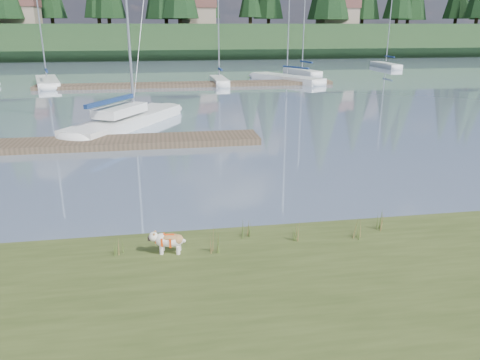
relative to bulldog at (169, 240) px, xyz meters
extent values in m
plane|color=#7C8EA6|center=(0.32, 32.59, -0.65)|extent=(200.00, 200.00, 0.00)
cube|color=#3E4A1F|center=(0.32, -3.41, -0.48)|extent=(60.00, 9.00, 0.35)
cube|color=#1B3319|center=(0.32, 75.59, 1.85)|extent=(200.00, 20.00, 5.00)
cylinder|color=silver|center=(-0.17, -0.06, -0.21)|extent=(0.09, 0.09, 0.18)
cylinder|color=silver|center=(-0.14, 0.12, -0.21)|extent=(0.09, 0.09, 0.18)
cylinder|color=silver|center=(0.19, -0.13, -0.21)|extent=(0.09, 0.09, 0.18)
cylinder|color=silver|center=(0.22, 0.06, -0.21)|extent=(0.09, 0.09, 0.18)
ellipsoid|color=silver|center=(0.03, -0.01, -0.02)|extent=(0.65, 0.40, 0.29)
ellipsoid|color=#AA743F|center=(0.03, -0.01, 0.08)|extent=(0.47, 0.35, 0.10)
ellipsoid|color=silver|center=(-0.33, 0.06, 0.08)|extent=(0.25, 0.25, 0.21)
cube|color=black|center=(-0.42, 0.07, 0.04)|extent=(0.08, 0.12, 0.08)
cube|color=white|center=(-1.95, 15.77, -0.43)|extent=(5.98, 8.51, 0.70)
ellipsoid|color=white|center=(0.18, 19.54, -0.43)|extent=(2.81, 2.99, 0.70)
cube|color=navy|center=(-2.58, 14.65, 0.90)|extent=(2.11, 3.53, 0.20)
cube|color=white|center=(-2.19, 15.34, 0.30)|extent=(2.75, 3.42, 0.45)
cube|color=#4C3D2C|center=(-3.68, 11.59, -0.50)|extent=(16.00, 2.00, 0.30)
cube|color=#4C3D2C|center=(2.32, 32.59, -0.50)|extent=(26.00, 2.20, 0.30)
cube|color=white|center=(-10.16, 35.36, -0.43)|extent=(3.66, 7.98, 0.70)
ellipsoid|color=white|center=(-11.13, 39.13, -0.43)|extent=(2.17, 2.48, 0.70)
cylinder|color=silver|center=(-10.16, 35.36, 6.23)|extent=(0.12, 0.12, 12.16)
cube|color=navy|center=(-9.89, 34.34, 0.75)|extent=(0.97, 3.05, 0.20)
cube|color=white|center=(5.21, 33.67, -0.43)|extent=(1.26, 5.27, 0.70)
ellipsoid|color=white|center=(5.18, 36.29, -0.43)|extent=(1.16, 1.45, 0.70)
cylinder|color=silver|center=(5.21, 33.67, 4.28)|extent=(0.12, 0.12, 8.26)
cube|color=navy|center=(5.22, 32.95, 0.75)|extent=(0.23, 2.09, 0.20)
cube|color=white|center=(11.84, 34.60, -0.43)|extent=(5.70, 8.18, 0.70)
ellipsoid|color=white|center=(9.82, 38.23, -0.43)|extent=(2.69, 2.86, 0.70)
cylinder|color=silver|center=(11.84, 34.60, 6.54)|extent=(0.12, 0.12, 12.78)
cube|color=navy|center=(12.39, 33.61, 0.75)|extent=(1.78, 2.99, 0.20)
cube|color=white|center=(15.19, 40.82, -0.43)|extent=(2.74, 6.44, 0.70)
ellipsoid|color=white|center=(14.51, 43.89, -0.43)|extent=(1.71, 1.97, 0.70)
cylinder|color=silver|center=(15.19, 40.82, 4.99)|extent=(0.12, 0.12, 9.68)
cube|color=navy|center=(15.37, 39.99, 0.75)|extent=(0.73, 2.48, 0.20)
cube|color=white|center=(28.17, 47.50, -0.43)|extent=(1.57, 6.41, 0.70)
ellipsoid|color=white|center=(28.23, 50.69, -0.43)|extent=(1.42, 1.77, 0.70)
cylinder|color=silver|center=(28.17, 47.50, 4.91)|extent=(0.12, 0.12, 9.52)
cube|color=navy|center=(28.15, 46.63, 0.75)|extent=(0.25, 2.54, 0.20)
cone|color=#475B23|center=(0.94, -0.14, -0.02)|extent=(0.03, 0.03, 0.58)
cone|color=brown|center=(1.05, -0.21, -0.07)|extent=(0.03, 0.03, 0.46)
cone|color=#475B23|center=(1.00, -0.11, 0.01)|extent=(0.03, 0.03, 0.63)
cone|color=brown|center=(1.08, -0.17, -0.10)|extent=(0.03, 0.03, 0.40)
cone|color=#475B23|center=(0.96, -0.22, -0.04)|extent=(0.03, 0.03, 0.52)
cone|color=#475B23|center=(1.77, 0.54, -0.07)|extent=(0.03, 0.03, 0.47)
cone|color=brown|center=(1.88, 0.47, -0.12)|extent=(0.03, 0.03, 0.37)
cone|color=#475B23|center=(1.83, 0.57, -0.05)|extent=(0.03, 0.03, 0.51)
cone|color=brown|center=(1.91, 0.51, -0.14)|extent=(0.03, 0.03, 0.33)
cone|color=#475B23|center=(1.79, 0.46, -0.09)|extent=(0.03, 0.03, 0.42)
cone|color=#475B23|center=(4.39, 0.01, -0.05)|extent=(0.03, 0.03, 0.50)
cone|color=brown|center=(4.50, -0.06, -0.10)|extent=(0.03, 0.03, 0.40)
cone|color=#475B23|center=(4.45, 0.04, -0.03)|extent=(0.03, 0.03, 0.55)
cone|color=brown|center=(4.53, -0.02, -0.13)|extent=(0.03, 0.03, 0.35)
cone|color=#475B23|center=(4.41, -0.07, -0.08)|extent=(0.03, 0.03, 0.45)
cone|color=#475B23|center=(-1.18, 0.10, -0.05)|extent=(0.03, 0.03, 0.50)
cone|color=brown|center=(-1.07, 0.03, -0.10)|extent=(0.03, 0.03, 0.40)
cone|color=#475B23|center=(-1.12, 0.13, -0.03)|extent=(0.03, 0.03, 0.55)
cone|color=brown|center=(-1.04, 0.07, -0.13)|extent=(0.03, 0.03, 0.35)
cone|color=#475B23|center=(-1.16, 0.02, -0.08)|extent=(0.03, 0.03, 0.45)
cone|color=#475B23|center=(2.91, 0.16, -0.07)|extent=(0.03, 0.03, 0.47)
cone|color=brown|center=(3.02, 0.09, -0.12)|extent=(0.03, 0.03, 0.37)
cone|color=#475B23|center=(2.97, 0.19, -0.05)|extent=(0.03, 0.03, 0.51)
cone|color=brown|center=(3.05, 0.13, -0.14)|extent=(0.03, 0.03, 0.33)
cone|color=#475B23|center=(2.93, 0.08, -0.09)|extent=(0.03, 0.03, 0.42)
cone|color=#475B23|center=(5.11, 0.38, -0.03)|extent=(0.03, 0.03, 0.54)
cone|color=brown|center=(5.22, 0.31, -0.09)|extent=(0.03, 0.03, 0.44)
cone|color=#475B23|center=(5.17, 0.41, 0.00)|extent=(0.03, 0.03, 0.60)
cone|color=brown|center=(5.25, 0.35, -0.11)|extent=(0.03, 0.03, 0.38)
cone|color=#475B23|center=(5.13, 0.30, -0.06)|extent=(0.03, 0.03, 0.49)
cube|color=#33281C|center=(0.32, 0.99, -0.58)|extent=(60.00, 0.50, 0.14)
cylinder|color=#382619|center=(-9.68, 74.59, 5.25)|extent=(0.60, 0.60, 1.80)
cylinder|color=#382619|center=(3.32, 68.59, 5.25)|extent=(0.60, 0.60, 1.80)
cylinder|color=#382619|center=(15.32, 72.59, 5.25)|extent=(0.60, 0.60, 1.80)
cylinder|color=#382619|center=(28.32, 70.59, 5.25)|extent=(0.60, 0.60, 1.80)
cylinder|color=#382619|center=(42.32, 73.59, 5.25)|extent=(0.60, 0.60, 1.80)
cylinder|color=#382619|center=(55.32, 69.59, 5.25)|extent=(0.60, 0.60, 1.80)
cube|color=gray|center=(-21.68, 72.59, 5.75)|extent=(6.00, 5.00, 2.80)
cube|color=brown|center=(-21.68, 72.59, 7.85)|extent=(6.30, 5.30, 1.40)
cube|color=gray|center=(6.32, 73.59, 5.75)|extent=(6.00, 5.00, 2.80)
cube|color=brown|center=(6.32, 73.59, 7.85)|extent=(6.30, 5.30, 1.40)
cube|color=gray|center=(30.32, 71.59, 5.75)|extent=(6.00, 5.00, 2.80)
cube|color=brown|center=(30.32, 71.59, 7.85)|extent=(6.30, 5.30, 1.40)
camera|label=1|loc=(0.03, -9.53, 4.53)|focal=35.00mm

